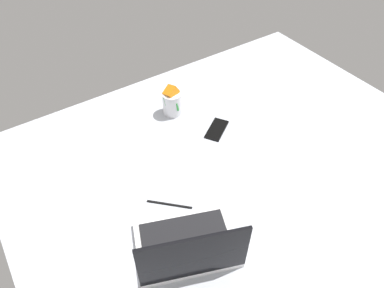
# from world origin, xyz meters

# --- Properties ---
(bed_mattress) EXTENTS (1.80, 1.40, 0.18)m
(bed_mattress) POSITION_xyz_m (0.00, 0.00, 0.09)
(bed_mattress) COLOR #B7BCC6
(bed_mattress) RESTS_ON ground
(laptop) EXTENTS (0.39, 0.33, 0.23)m
(laptop) POSITION_xyz_m (0.40, 0.25, 0.22)
(laptop) COLOR silver
(laptop) RESTS_ON bed_mattress
(snack_cup) EXTENTS (0.09, 0.10, 0.15)m
(snack_cup) POSITION_xyz_m (0.06, -0.39, 0.24)
(snack_cup) COLOR silver
(snack_cup) RESTS_ON bed_mattress
(cell_phone) EXTENTS (0.15, 0.13, 0.01)m
(cell_phone) POSITION_xyz_m (-0.04, -0.18, 0.18)
(cell_phone) COLOR black
(cell_phone) RESTS_ON bed_mattress
(charger_cable) EXTENTS (0.13, 0.12, 0.01)m
(charger_cable) POSITION_xyz_m (0.35, 0.05, 0.18)
(charger_cable) COLOR black
(charger_cable) RESTS_ON bed_mattress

